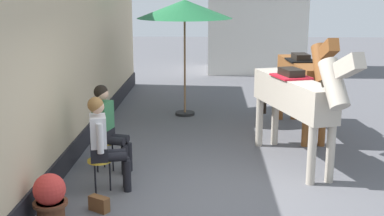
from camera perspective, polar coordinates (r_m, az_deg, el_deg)
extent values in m
plane|color=#56565B|center=(9.79, 2.72, -3.52)|extent=(40.00, 40.00, 0.00)
cube|color=#CCB793|center=(8.30, -14.98, 4.98)|extent=(0.30, 14.00, 3.40)
cube|color=black|center=(8.64, -14.24, -5.03)|extent=(0.34, 14.00, 0.36)
cube|color=silver|center=(17.73, 7.07, 8.40)|extent=(3.20, 2.40, 2.60)
cylinder|color=gold|center=(7.34, -10.36, -5.84)|extent=(0.34, 0.34, 0.03)
cylinder|color=black|center=(7.42, -9.20, -7.53)|extent=(0.02, 0.02, 0.45)
cylinder|color=black|center=(7.53, -10.85, -7.28)|extent=(0.02, 0.02, 0.45)
cylinder|color=black|center=(7.31, -10.81, -7.95)|extent=(0.02, 0.02, 0.45)
cube|color=black|center=(7.30, -10.40, -4.98)|extent=(0.31, 0.37, 0.20)
cube|color=silver|center=(7.21, -10.51, -2.57)|extent=(0.30, 0.38, 0.44)
sphere|color=tan|center=(7.12, -10.63, 0.14)|extent=(0.20, 0.20, 0.20)
sphere|color=olive|center=(7.11, -10.80, 0.36)|extent=(0.22, 0.22, 0.22)
cylinder|color=black|center=(7.40, -8.93, -5.08)|extent=(0.40, 0.22, 0.13)
cylinder|color=black|center=(7.51, -7.39, -7.17)|extent=(0.11, 0.11, 0.46)
cylinder|color=black|center=(7.25, -8.86, -5.48)|extent=(0.40, 0.22, 0.13)
cylinder|color=black|center=(7.36, -7.28, -7.61)|extent=(0.11, 0.11, 0.46)
cylinder|color=silver|center=(7.41, -10.38, -2.51)|extent=(0.09, 0.09, 0.42)
cylinder|color=silver|center=(7.03, -10.28, -3.40)|extent=(0.09, 0.09, 0.42)
cylinder|color=gold|center=(8.15, -9.84, -3.82)|extent=(0.34, 0.34, 0.03)
cylinder|color=black|center=(8.17, -8.88, -5.52)|extent=(0.02, 0.02, 0.45)
cylinder|color=black|center=(8.36, -9.84, -5.11)|extent=(0.02, 0.02, 0.45)
cylinder|color=black|center=(8.16, -10.59, -5.62)|extent=(0.02, 0.02, 0.45)
cube|color=black|center=(8.12, -9.87, -3.05)|extent=(0.31, 0.37, 0.20)
cube|color=#337247|center=(8.04, -9.96, -0.86)|extent=(0.30, 0.38, 0.44)
sphere|color=tan|center=(7.96, -10.06, 1.58)|extent=(0.20, 0.20, 0.20)
sphere|color=black|center=(7.96, -10.20, 1.80)|extent=(0.22, 0.22, 0.22)
cylinder|color=black|center=(8.12, -8.40, -3.35)|extent=(0.40, 0.22, 0.13)
cylinder|color=black|center=(8.14, -7.11, -5.49)|extent=(0.11, 0.11, 0.46)
cylinder|color=black|center=(7.99, -8.88, -3.67)|extent=(0.40, 0.22, 0.13)
cylinder|color=black|center=(8.00, -7.57, -5.85)|extent=(0.11, 0.11, 0.46)
cylinder|color=#337247|center=(8.21, -9.21, -0.88)|extent=(0.09, 0.09, 0.42)
cylinder|color=#337247|center=(7.87, -10.46, -1.57)|extent=(0.09, 0.09, 0.42)
cube|color=#B2A899|center=(8.41, 11.28, 1.54)|extent=(1.09, 2.23, 0.52)
cylinder|color=#B2A899|center=(7.84, 15.29, -4.95)|extent=(0.13, 0.13, 0.90)
cylinder|color=#B2A899|center=(7.69, 13.30, -5.20)|extent=(0.13, 0.13, 0.90)
cylinder|color=#B2A899|center=(9.47, 9.31, -1.43)|extent=(0.13, 0.13, 0.90)
cylinder|color=#B2A899|center=(9.35, 7.58, -1.57)|extent=(0.13, 0.13, 0.90)
cylinder|color=#B2A899|center=(7.30, 15.66, 2.62)|extent=(0.46, 0.69, 0.73)
cube|color=#B2A899|center=(6.97, 17.27, 4.56)|extent=(0.33, 0.56, 0.40)
cube|color=black|center=(7.30, 15.65, 3.73)|extent=(0.23, 0.61, 0.48)
cylinder|color=black|center=(9.47, 8.10, 1.31)|extent=(0.13, 0.13, 0.65)
cube|color=red|center=(8.44, 11.06, 3.50)|extent=(0.66, 0.72, 0.03)
cube|color=black|center=(8.43, 11.08, 3.97)|extent=(0.40, 0.50, 0.12)
cube|color=brown|center=(10.28, 12.17, 3.67)|extent=(0.67, 2.23, 0.52)
cylinder|color=brown|center=(9.56, 14.44, -1.55)|extent=(0.13, 0.13, 0.90)
cylinder|color=brown|center=(9.47, 12.66, -1.60)|extent=(0.13, 0.13, 0.90)
cylinder|color=brown|center=(11.36, 11.43, 0.99)|extent=(0.13, 0.13, 0.90)
cylinder|color=brown|center=(11.29, 9.91, 0.97)|extent=(0.13, 0.13, 0.90)
cylinder|color=brown|center=(9.09, 14.35, 4.78)|extent=(0.34, 0.66, 0.73)
cube|color=brown|center=(8.73, 15.16, 6.41)|extent=(0.23, 0.54, 0.40)
cube|color=black|center=(9.09, 14.36, 5.67)|extent=(0.11, 0.63, 0.48)
cylinder|color=black|center=(11.41, 10.55, 3.31)|extent=(0.11, 0.11, 0.65)
cube|color=black|center=(10.33, 12.09, 5.27)|extent=(0.56, 0.65, 0.03)
cube|color=black|center=(10.32, 12.11, 5.66)|extent=(0.32, 0.47, 0.12)
cylinder|color=brown|center=(6.66, -15.56, -11.20)|extent=(0.34, 0.34, 0.28)
cylinder|color=brown|center=(6.61, -15.63, -10.26)|extent=(0.43, 0.43, 0.04)
sphere|color=red|center=(6.55, -15.73, -8.81)|extent=(0.40, 0.40, 0.40)
cylinder|color=black|center=(11.61, -0.80, -0.61)|extent=(0.44, 0.44, 0.06)
cylinder|color=olive|center=(11.39, -0.82, 4.62)|extent=(0.04, 0.04, 2.20)
cone|color=#1E6638|center=(11.26, -0.84, 11.07)|extent=(2.10, 2.10, 0.40)
cube|color=brown|center=(6.85, -10.40, -10.55)|extent=(0.30, 0.25, 0.20)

